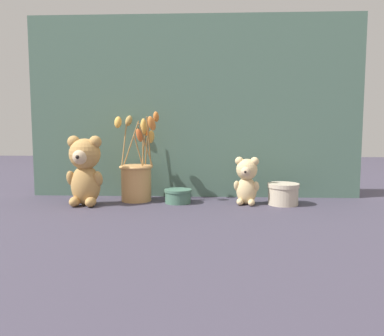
{
  "coord_description": "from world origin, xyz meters",
  "views": [
    {
      "loc": [
        0.07,
        -1.33,
        0.27
      ],
      "look_at": [
        0.0,
        0.02,
        0.12
      ],
      "focal_mm": 38.0,
      "sensor_mm": 36.0,
      "label": 1
    }
  ],
  "objects_px": {
    "teddy_bear_medium": "(247,180)",
    "decorative_tin_short": "(178,196)",
    "teddy_bear_large": "(85,169)",
    "decorative_tin_tall": "(283,194)",
    "flower_vase": "(137,175)"
  },
  "relations": [
    {
      "from": "teddy_bear_medium",
      "to": "decorative_tin_short",
      "type": "height_order",
      "value": "teddy_bear_medium"
    },
    {
      "from": "teddy_bear_medium",
      "to": "flower_vase",
      "type": "distance_m",
      "value": 0.38
    },
    {
      "from": "teddy_bear_large",
      "to": "teddy_bear_medium",
      "type": "bearing_deg",
      "value": 4.29
    },
    {
      "from": "flower_vase",
      "to": "teddy_bear_large",
      "type": "bearing_deg",
      "value": -151.16
    },
    {
      "from": "teddy_bear_large",
      "to": "decorative_tin_tall",
      "type": "bearing_deg",
      "value": 3.69
    },
    {
      "from": "flower_vase",
      "to": "decorative_tin_short",
      "type": "xyz_separation_m",
      "value": [
        0.15,
        -0.03,
        -0.07
      ]
    },
    {
      "from": "teddy_bear_medium",
      "to": "decorative_tin_short",
      "type": "distance_m",
      "value": 0.24
    },
    {
      "from": "teddy_bear_medium",
      "to": "flower_vase",
      "type": "xyz_separation_m",
      "value": [
        -0.38,
        0.05,
        0.01
      ]
    },
    {
      "from": "decorative_tin_tall",
      "to": "decorative_tin_short",
      "type": "bearing_deg",
      "value": 178.24
    },
    {
      "from": "teddy_bear_large",
      "to": "flower_vase",
      "type": "distance_m",
      "value": 0.18
    },
    {
      "from": "teddy_bear_large",
      "to": "teddy_bear_medium",
      "type": "relative_size",
      "value": 1.44
    },
    {
      "from": "teddy_bear_large",
      "to": "teddy_bear_medium",
      "type": "height_order",
      "value": "teddy_bear_large"
    },
    {
      "from": "teddy_bear_medium",
      "to": "decorative_tin_short",
      "type": "relative_size",
      "value": 1.71
    },
    {
      "from": "teddy_bear_large",
      "to": "decorative_tin_tall",
      "type": "xyz_separation_m",
      "value": [
        0.66,
        0.04,
        -0.08
      ]
    },
    {
      "from": "flower_vase",
      "to": "decorative_tin_tall",
      "type": "xyz_separation_m",
      "value": [
        0.5,
        -0.04,
        -0.05
      ]
    }
  ]
}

